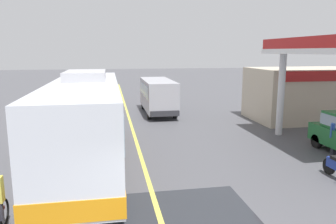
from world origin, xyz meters
TOP-DOWN VIEW (x-y plane):
  - ground at (0.00, 20.00)m, footprint 120.00×120.00m
  - lane_divider_stripe at (0.00, 15.00)m, footprint 0.16×50.00m
  - coach_bus_main at (-2.19, 7.61)m, footprint 2.60×11.04m
  - gas_station_roadside at (11.49, 12.27)m, footprint 9.10×11.95m
  - minibus_opposing_lane at (2.20, 18.12)m, footprint 2.04×6.13m
  - pedestrian_near_pump at (8.41, 7.08)m, footprint 0.55×0.22m
  - car_trailing_behind_bus at (-2.21, 24.42)m, footprint 1.70×4.20m

SIDE VIEW (x-z plane):
  - ground at x=0.00m, z-range 0.00..0.00m
  - lane_divider_stripe at x=0.00m, z-range 0.00..0.01m
  - pedestrian_near_pump at x=8.41m, z-range 0.10..1.76m
  - car_trailing_behind_bus at x=-2.21m, z-range 0.10..1.92m
  - minibus_opposing_lane at x=2.20m, z-range 0.25..2.69m
  - coach_bus_main at x=-2.19m, z-range -0.12..3.56m
  - gas_station_roadside at x=11.49m, z-range 0.08..5.18m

